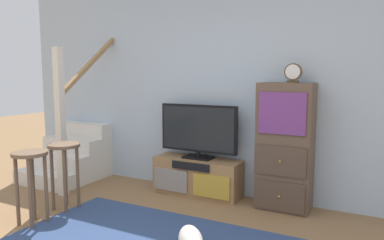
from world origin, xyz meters
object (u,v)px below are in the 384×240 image
television (198,130)px  bar_stool_near (31,171)px  desk_clock (293,73)px  bar_stool_far (64,161)px  media_console (197,176)px  side_cabinet (285,147)px

television → bar_stool_near: size_ratio=1.37×
desk_clock → bar_stool_far: bearing=-152.9°
media_console → television: (-0.00, 0.02, 0.58)m
bar_stool_far → desk_clock: bearing=27.1°
television → bar_stool_far: size_ratio=1.38×
desk_clock → side_cabinet: bearing=167.1°
media_console → television: bearing=90.0°
media_console → bar_stool_near: (-1.03, -1.58, 0.32)m
bar_stool_near → bar_stool_far: bar_stool_near is taller
bar_stool_far → side_cabinet: bearing=28.2°
bar_stool_near → television: bearing=57.2°
television → desk_clock: bearing=-1.5°
side_cabinet → desk_clock: (0.07, -0.01, 0.80)m
bar_stool_near → bar_stool_far: 0.45m
media_console → side_cabinet: bearing=0.6°
side_cabinet → bar_stool_near: (-2.10, -1.59, -0.15)m
television → side_cabinet: bearing=-0.7°
media_console → desk_clock: size_ratio=5.35×
bar_stool_near → bar_stool_far: size_ratio=1.00×
bar_stool_far → television: bearing=47.4°
television → desk_clock: desk_clock is taller
media_console → side_cabinet: size_ratio=0.79×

